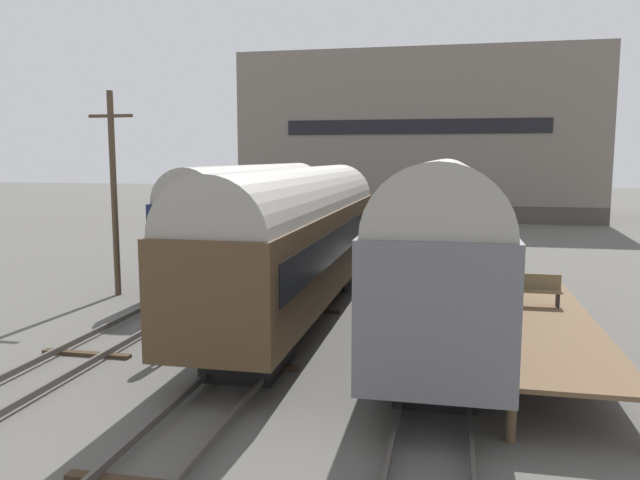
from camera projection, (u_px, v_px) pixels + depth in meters
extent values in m
plane|color=#56544F|center=(282.00, 335.00, 19.07)|extent=(200.00, 200.00, 0.00)
cube|color=#4C4742|center=(119.00, 320.00, 20.16)|extent=(0.08, 60.00, 0.16)
cube|color=#4C4742|center=(160.00, 322.00, 19.86)|extent=(0.08, 60.00, 0.16)
cube|color=#3D2D1E|center=(86.00, 354.00, 17.12)|extent=(2.60, 0.24, 0.10)
cube|color=#3D2D1E|center=(179.00, 304.00, 22.94)|extent=(2.60, 0.24, 0.10)
cube|color=#3D2D1E|center=(234.00, 274.00, 28.76)|extent=(2.60, 0.24, 0.10)
cube|color=#3D2D1E|center=(271.00, 254.00, 34.58)|extent=(2.60, 0.24, 0.10)
cube|color=#3D2D1E|center=(297.00, 240.00, 40.40)|extent=(2.60, 0.24, 0.10)
cube|color=#3D2D1E|center=(316.00, 230.00, 46.22)|extent=(2.60, 0.24, 0.10)
cube|color=#4C4742|center=(259.00, 328.00, 19.19)|extent=(0.08, 60.00, 0.16)
cube|color=#4C4742|center=(304.00, 331.00, 18.90)|extent=(0.08, 60.00, 0.16)
cube|color=#3D2D1E|center=(251.00, 366.00, 16.15)|extent=(2.60, 0.24, 0.10)
cube|color=#3D2D1E|center=(304.00, 310.00, 21.97)|extent=(2.60, 0.24, 0.10)
cube|color=#3D2D1E|center=(335.00, 278.00, 27.79)|extent=(2.60, 0.24, 0.10)
cube|color=#3D2D1E|center=(355.00, 257.00, 33.61)|extent=(2.60, 0.24, 0.10)
cube|color=#3D2D1E|center=(370.00, 242.00, 39.44)|extent=(2.60, 0.24, 0.10)
cube|color=#3D2D1E|center=(380.00, 231.00, 45.26)|extent=(2.60, 0.24, 0.10)
cube|color=#4C4742|center=(414.00, 337.00, 18.23)|extent=(0.08, 60.00, 0.16)
cube|color=#4C4742|center=(464.00, 340.00, 17.94)|extent=(0.08, 60.00, 0.16)
cube|color=#3D2D1E|center=(436.00, 379.00, 15.19)|extent=(2.60, 0.24, 0.10)
cube|color=#3D2D1E|center=(441.00, 317.00, 21.01)|extent=(2.60, 0.24, 0.10)
cube|color=#3D2D1E|center=(443.00, 283.00, 26.83)|extent=(2.60, 0.24, 0.10)
cube|color=#3D2D1E|center=(445.00, 260.00, 32.65)|extent=(2.60, 0.24, 0.10)
cube|color=#3D2D1E|center=(446.00, 245.00, 38.47)|extent=(2.60, 0.24, 0.10)
cube|color=#3D2D1E|center=(446.00, 233.00, 44.29)|extent=(2.60, 0.24, 0.10)
cube|color=black|center=(329.00, 274.00, 26.32)|extent=(1.80, 2.40, 1.00)
cube|color=black|center=(249.00, 351.00, 15.95)|extent=(1.80, 2.40, 1.00)
cube|color=#4C3823|center=(298.00, 249.00, 20.89)|extent=(2.87, 16.45, 2.71)
cube|color=black|center=(298.00, 239.00, 20.85)|extent=(2.91, 15.14, 0.98)
cylinder|color=gray|center=(298.00, 209.00, 20.71)|extent=(2.73, 16.12, 2.73)
cube|color=black|center=(443.00, 275.00, 26.11)|extent=(1.80, 2.40, 1.00)
cube|color=black|center=(436.00, 371.00, 14.42)|extent=(1.80, 2.40, 1.00)
cube|color=slate|center=(442.00, 250.00, 20.00)|extent=(2.97, 18.54, 2.94)
cube|color=black|center=(443.00, 239.00, 19.96)|extent=(3.01, 17.06, 1.06)
cylinder|color=gray|center=(443.00, 204.00, 19.81)|extent=(2.82, 18.17, 2.82)
cube|color=black|center=(288.00, 238.00, 38.06)|extent=(1.80, 2.40, 1.00)
cube|color=black|center=(216.00, 274.00, 26.47)|extent=(1.80, 2.40, 1.00)
cube|color=#192342|center=(258.00, 218.00, 32.02)|extent=(2.90, 18.38, 2.66)
cube|color=black|center=(258.00, 211.00, 31.98)|extent=(2.94, 16.91, 0.96)
cylinder|color=gray|center=(257.00, 192.00, 31.85)|extent=(2.76, 18.01, 2.76)
cube|color=brown|center=(539.00, 316.00, 17.20)|extent=(2.74, 11.92, 0.10)
cylinder|color=brown|center=(511.00, 416.00, 11.89)|extent=(0.20, 0.20, 1.02)
cylinder|color=brown|center=(482.00, 290.00, 23.16)|extent=(0.20, 0.20, 1.02)
cylinder|color=brown|center=(552.00, 293.00, 22.66)|extent=(0.20, 0.20, 1.02)
cylinder|color=brown|center=(492.00, 333.00, 17.52)|extent=(0.20, 0.20, 1.02)
cylinder|color=brown|center=(585.00, 338.00, 17.02)|extent=(0.20, 0.20, 1.02)
cube|color=brown|center=(536.00, 291.00, 18.10)|extent=(1.40, 0.40, 0.06)
cube|color=brown|center=(536.00, 281.00, 18.23)|extent=(1.40, 0.06, 0.45)
cube|color=black|center=(515.00, 298.00, 18.25)|extent=(0.06, 0.40, 0.40)
cube|color=black|center=(558.00, 300.00, 18.01)|extent=(0.06, 0.40, 0.40)
cylinder|color=#282833|center=(161.00, 345.00, 16.67)|extent=(0.12, 0.12, 0.85)
cylinder|color=#282833|center=(168.00, 345.00, 16.63)|extent=(0.12, 0.12, 0.85)
cylinder|color=#4C382D|center=(163.00, 317.00, 16.55)|extent=(0.32, 0.32, 0.71)
sphere|color=tan|center=(163.00, 300.00, 16.49)|extent=(0.23, 0.23, 0.23)
cylinder|color=#473828|center=(114.00, 195.00, 24.18)|extent=(0.24, 0.24, 7.93)
cube|color=#473828|center=(111.00, 116.00, 23.79)|extent=(1.80, 0.12, 0.12)
cube|color=#46403A|center=(418.00, 207.00, 58.83)|extent=(30.82, 13.45, 1.44)
cube|color=slate|center=(419.00, 130.00, 57.88)|extent=(30.82, 13.45, 12.94)
cube|color=black|center=(415.00, 127.00, 51.31)|extent=(21.57, 0.10, 1.20)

